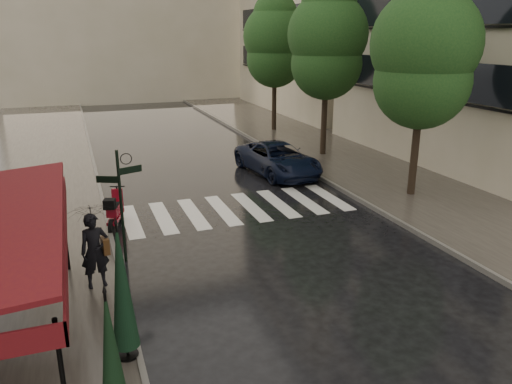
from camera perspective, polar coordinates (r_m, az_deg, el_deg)
ground at (r=11.73m, az=-7.00°, el=-12.89°), size 120.00×120.00×0.00m
sidewalk_near at (r=22.77m, az=-25.41°, el=1.02°), size 6.00×60.00×0.12m
sidewalk_far at (r=25.83m, az=9.09°, el=4.36°), size 5.50×60.00×0.12m
curb_near at (r=22.66m, az=-17.76°, el=1.87°), size 0.12×60.00×0.16m
curb_far at (r=24.60m, az=3.37°, el=3.92°), size 0.12×60.00×0.16m
crosswalk at (r=17.71m, az=-2.20°, el=-1.87°), size 7.85×3.20×0.01m
signpost at (r=13.55m, az=-15.20°, el=-0.58°), size 1.17×0.29×3.10m
tree_near at (r=18.97m, az=18.72°, el=14.96°), size 3.80×3.80×7.99m
tree_mid at (r=24.79m, az=8.15°, el=16.77°), size 3.80×3.80×8.34m
tree_far at (r=31.21m, az=2.17°, el=16.85°), size 3.80×3.80×8.16m
pedestrian_with_umbrella at (r=12.17m, az=-18.27°, el=-3.09°), size 1.25×1.27×2.55m
scooter at (r=16.41m, az=-15.86°, el=-2.14°), size 0.79×1.77×1.19m
parked_car at (r=21.91m, az=2.48°, el=3.82°), size 2.80×5.11×1.36m
parasol_front at (r=9.45m, az=-15.10°, el=-10.34°), size 0.49×0.49×2.76m
parasol_back at (r=7.98m, az=-16.22°, el=-17.62°), size 0.45×0.45×2.43m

